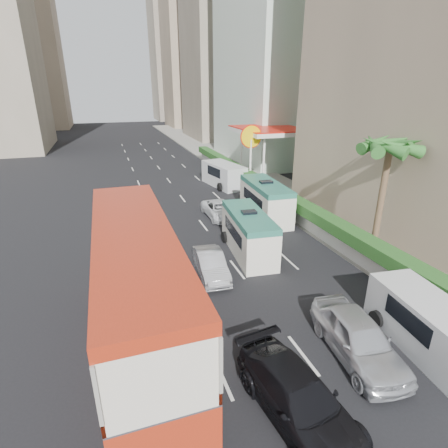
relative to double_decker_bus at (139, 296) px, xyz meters
name	(u,v)px	position (x,y,z in m)	size (l,w,h in m)	color
ground_plane	(287,321)	(6.00, 0.00, -2.53)	(200.00, 200.00, 0.00)	black
double_decker_bus	(139,296)	(0.00, 0.00, 0.00)	(2.50, 11.00, 5.06)	#AD2A13
car_silver_lane_a	(211,275)	(4.06, 4.86, -2.53)	(1.36, 3.91, 1.29)	silver
car_silver_lane_b	(355,355)	(7.44, -2.61, -2.53)	(1.90, 4.73, 1.61)	silver
car_black	(296,415)	(4.06, -4.21, -2.53)	(2.02, 4.97, 1.44)	black
van_asset	(220,217)	(7.29, 13.28, -2.53)	(1.99, 4.32, 1.20)	silver
minibus_near	(248,233)	(6.98, 6.79, -1.26)	(1.90, 5.71, 2.53)	silver
minibus_far	(265,201)	(10.55, 12.09, -1.16)	(2.07, 6.20, 2.75)	silver
panel_van_near	(428,325)	(10.26, -3.03, -1.55)	(1.97, 4.91, 1.97)	silver
panel_van_far	(224,175)	(10.57, 22.08, -1.40)	(2.26, 5.64, 2.26)	silver
sidewalk	(252,175)	(15.00, 25.00, -2.44)	(6.00, 120.00, 0.18)	#99968C
kerb_wall	(273,200)	(12.20, 14.00, -1.85)	(0.30, 44.00, 1.00)	silver
hedge	(274,190)	(12.20, 14.00, -1.00)	(1.10, 44.00, 0.70)	#2D6626
palm_tree	(381,202)	(13.80, 4.00, 0.85)	(0.36, 0.36, 6.40)	brown
shell_station	(269,154)	(16.00, 23.00, 0.22)	(6.50, 8.00, 5.50)	silver
tower_far_a	(193,32)	(23.00, 82.00, 19.47)	(14.00, 14.00, 44.00)	tan
tower_far_b	(176,50)	(23.00, 104.00, 17.47)	(14.00, 14.00, 40.00)	gray
tower_left_b	(18,24)	(-16.00, 90.00, 20.47)	(16.00, 16.00, 46.00)	tan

